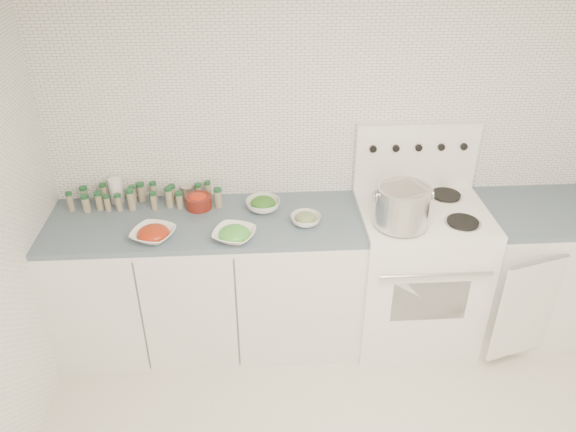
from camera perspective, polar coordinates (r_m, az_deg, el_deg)
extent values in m
cube|color=white|center=(3.48, 5.18, 7.70)|extent=(3.50, 0.02, 2.50)
cube|color=white|center=(3.60, -7.93, -6.79)|extent=(1.85, 0.62, 0.86)
cube|color=#435764|center=(3.34, -8.48, -0.69)|extent=(1.85, 0.62, 0.03)
cube|color=white|center=(3.69, 12.76, -5.73)|extent=(0.76, 0.65, 0.92)
cube|color=black|center=(3.42, 14.18, -8.36)|extent=(0.45, 0.01, 0.28)
cylinder|color=silver|center=(3.26, 14.87, -5.82)|extent=(0.65, 0.02, 0.02)
cube|color=white|center=(3.43, 13.65, 0.52)|extent=(0.76, 0.65, 0.01)
cube|color=white|center=(3.58, 12.84, 5.96)|extent=(0.76, 0.06, 0.43)
cylinder|color=silver|center=(3.25, 11.37, -0.86)|extent=(0.21, 0.21, 0.01)
cylinder|color=black|center=(3.25, 11.38, -0.77)|extent=(0.18, 0.18, 0.01)
cylinder|color=silver|center=(3.36, 17.33, -0.63)|extent=(0.21, 0.21, 0.01)
cylinder|color=black|center=(3.35, 17.34, -0.55)|extent=(0.18, 0.18, 0.01)
cylinder|color=silver|center=(3.52, 10.18, 1.90)|extent=(0.21, 0.21, 0.01)
cylinder|color=black|center=(3.51, 10.19, 1.98)|extent=(0.18, 0.18, 0.01)
cylinder|color=silver|center=(3.62, 15.74, 2.03)|extent=(0.21, 0.21, 0.01)
cylinder|color=black|center=(3.61, 15.75, 2.11)|extent=(0.18, 0.18, 0.01)
cylinder|color=black|center=(3.46, 8.63, 6.78)|extent=(0.04, 0.02, 0.04)
cylinder|color=black|center=(3.49, 10.90, 6.79)|extent=(0.04, 0.02, 0.04)
cylinder|color=black|center=(3.52, 13.12, 6.79)|extent=(0.04, 0.02, 0.04)
cylinder|color=black|center=(3.57, 15.30, 6.79)|extent=(0.04, 0.02, 0.04)
cylinder|color=black|center=(3.61, 17.42, 6.77)|extent=(0.04, 0.02, 0.04)
cube|color=white|center=(4.01, 24.11, -5.11)|extent=(0.89, 0.62, 0.86)
cube|color=#435764|center=(3.79, 25.55, 0.42)|extent=(0.89, 0.62, 0.03)
cube|color=white|center=(3.66, 23.02, -8.74)|extent=(0.39, 0.13, 0.70)
cylinder|color=silver|center=(3.18, 11.55, 1.01)|extent=(0.30, 0.30, 0.23)
cylinder|color=#BF701B|center=(3.13, 11.74, 2.59)|extent=(0.27, 0.27, 0.03)
torus|color=silver|center=(3.11, 8.92, 2.03)|extent=(0.01, 0.07, 0.07)
torus|color=silver|center=(3.19, 14.37, 2.15)|extent=(0.01, 0.07, 0.07)
imported|color=white|center=(3.20, -13.52, -1.84)|extent=(0.30, 0.30, 0.06)
ellipsoid|color=#A7310E|center=(3.20, -13.55, -1.66)|extent=(0.17, 0.17, 0.07)
imported|color=white|center=(3.13, -5.48, -1.92)|extent=(0.29, 0.29, 0.06)
ellipsoid|color=green|center=(3.12, -5.49, -1.74)|extent=(0.16, 0.16, 0.07)
imported|color=white|center=(3.39, -2.54, 1.13)|extent=(0.25, 0.25, 0.06)
ellipsoid|color=#1E601B|center=(3.38, -2.55, 1.38)|extent=(0.15, 0.15, 0.07)
imported|color=white|center=(3.25, 1.80, -0.38)|extent=(0.21, 0.21, 0.05)
ellipsoid|color=#27471C|center=(3.24, 1.81, -0.16)|extent=(0.12, 0.12, 0.06)
cylinder|color=maroon|center=(3.45, -9.06, 1.41)|extent=(0.16, 0.16, 0.08)
ellipsoid|color=red|center=(3.43, -9.10, 1.83)|extent=(0.11, 0.11, 0.06)
cylinder|color=white|center=(3.60, -17.05, 2.46)|extent=(0.10, 0.10, 0.16)
cylinder|color=#AAA390|center=(3.55, -10.20, 2.32)|extent=(0.08, 0.08, 0.09)
cylinder|color=gray|center=(3.66, -19.93, 1.86)|extent=(0.05, 0.05, 0.10)
cylinder|color=#154A26|center=(3.63, -20.10, 2.67)|extent=(0.05, 0.05, 0.02)
cylinder|color=gray|center=(3.62, -18.15, 2.08)|extent=(0.04, 0.04, 0.12)
cylinder|color=#154A26|center=(3.59, -18.32, 3.02)|extent=(0.04, 0.04, 0.02)
cylinder|color=gray|center=(3.58, -15.45, 2.01)|extent=(0.04, 0.04, 0.10)
cylinder|color=#154A26|center=(3.55, -15.59, 2.84)|extent=(0.04, 0.04, 0.02)
cylinder|color=gray|center=(3.59, -14.67, 2.24)|extent=(0.05, 0.05, 0.10)
cylinder|color=#154A26|center=(3.56, -14.80, 3.10)|extent=(0.05, 0.05, 0.02)
cylinder|color=gray|center=(3.57, -13.45, 2.32)|extent=(0.04, 0.04, 0.11)
cylinder|color=#154A26|center=(3.54, -13.58, 3.23)|extent=(0.04, 0.04, 0.02)
cylinder|color=gray|center=(3.54, -11.67, 2.14)|extent=(0.04, 0.04, 0.10)
cylinder|color=#154A26|center=(3.51, -11.77, 2.95)|extent=(0.05, 0.05, 0.02)
cylinder|color=gray|center=(3.54, -9.07, 2.34)|extent=(0.04, 0.04, 0.09)
cylinder|color=#154A26|center=(3.51, -9.14, 3.10)|extent=(0.04, 0.04, 0.02)
cylinder|color=gray|center=(3.53, -8.13, 2.49)|extent=(0.04, 0.04, 0.10)
cylinder|color=#154A26|center=(3.50, -8.20, 3.36)|extent=(0.04, 0.04, 0.02)
cylinder|color=gray|center=(3.57, -19.83, 1.09)|extent=(0.05, 0.05, 0.09)
cylinder|color=#154A26|center=(3.54, -19.99, 1.87)|extent=(0.05, 0.05, 0.02)
cylinder|color=gray|center=(3.57, -18.62, 1.35)|extent=(0.05, 0.05, 0.10)
cylinder|color=#154A26|center=(3.54, -18.77, 2.17)|extent=(0.05, 0.05, 0.02)
cylinder|color=gray|center=(3.52, -16.82, 1.22)|extent=(0.04, 0.04, 0.09)
cylinder|color=#154A26|center=(3.50, -16.95, 2.01)|extent=(0.04, 0.04, 0.02)
cylinder|color=gray|center=(3.50, -15.63, 1.48)|extent=(0.05, 0.05, 0.12)
cylinder|color=#154A26|center=(3.47, -15.78, 2.45)|extent=(0.05, 0.05, 0.02)
cylinder|color=gray|center=(3.48, -13.48, 1.39)|extent=(0.04, 0.04, 0.10)
cylinder|color=#154A26|center=(3.45, -13.59, 2.23)|extent=(0.04, 0.04, 0.02)
cylinder|color=gray|center=(3.48, -11.97, 1.74)|extent=(0.04, 0.04, 0.12)
cylinder|color=#154A26|center=(3.45, -12.09, 2.71)|extent=(0.05, 0.05, 0.02)
cylinder|color=gray|center=(3.46, -10.95, 1.47)|extent=(0.04, 0.04, 0.09)
cylinder|color=#154A26|center=(3.43, -11.04, 2.25)|extent=(0.04, 0.04, 0.02)
cylinder|color=gray|center=(3.43, -7.10, 1.73)|extent=(0.05, 0.05, 0.11)
cylinder|color=#154A26|center=(3.40, -7.17, 2.66)|extent=(0.05, 0.05, 0.02)
cylinder|color=gray|center=(3.61, -21.23, 1.25)|extent=(0.04, 0.04, 0.11)
cylinder|color=#154A26|center=(3.58, -21.41, 2.12)|extent=(0.04, 0.04, 0.02)
cylinder|color=gray|center=(3.54, -17.86, 1.15)|extent=(0.04, 0.04, 0.09)
cylinder|color=#154A26|center=(3.52, -18.00, 1.90)|extent=(0.04, 0.04, 0.02)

